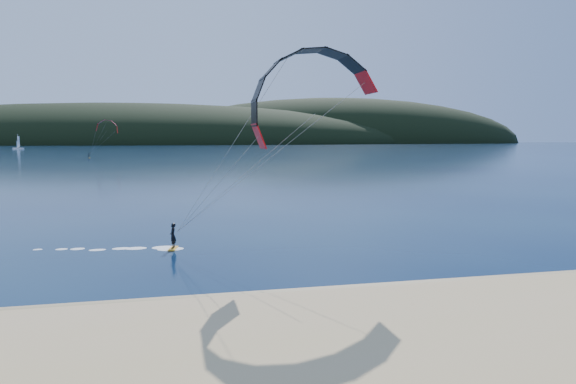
% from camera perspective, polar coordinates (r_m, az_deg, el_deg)
% --- Properties ---
extents(ground, '(1800.00, 1800.00, 0.00)m').
position_cam_1_polar(ground, '(23.83, 2.38, -14.61)').
color(ground, '#071536').
rests_on(ground, ground).
extents(wet_sand, '(220.00, 2.50, 0.10)m').
position_cam_1_polar(wet_sand, '(27.95, -0.07, -11.36)').
color(wet_sand, '#8C7B51').
rests_on(wet_sand, ground).
extents(headland, '(1200.00, 310.00, 140.00)m').
position_cam_1_polar(headland, '(766.90, -12.28, 5.17)').
color(headland, black).
rests_on(headland, ground).
extents(kitesurfer_near, '(24.90, 8.80, 15.05)m').
position_cam_1_polar(kitesurfer_near, '(35.34, 2.34, 8.12)').
color(kitesurfer_near, orange).
rests_on(kitesurfer_near, ground).
extents(kitesurfer_far, '(12.97, 7.09, 14.40)m').
position_cam_1_polar(kitesurfer_far, '(228.48, -19.20, 6.36)').
color(kitesurfer_far, orange).
rests_on(kitesurfer_far, ground).
extents(sailboat, '(8.07, 5.04, 11.24)m').
position_cam_1_polar(sailboat, '(432.90, -27.39, 4.27)').
color(sailboat, white).
rests_on(sailboat, ground).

